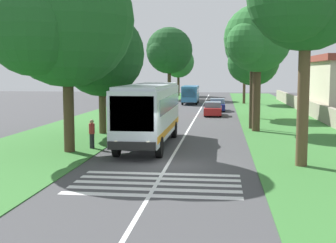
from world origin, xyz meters
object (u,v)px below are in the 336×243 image
Objects in this scene: utility_pole at (251,79)px; roadside_tree_right_3 at (252,62)px; trailing_minibus_0 at (190,93)px; pedestrian at (92,133)px; coach_bus at (149,111)px; roadside_tree_left_3 at (100,56)px; roadside_tree_left_0 at (62,23)px; trailing_car_1 at (217,105)px; roadside_tree_right_2 at (256,41)px; roadside_tree_left_1 at (178,63)px; roadside_tree_left_2 at (169,52)px; trailing_car_0 at (213,109)px; roadside_tree_right_0 at (244,49)px.

roadside_tree_right_3 is at bearing -3.84° from utility_pole.
trailing_minibus_0 reaches higher than pedestrian.
roadside_tree_left_3 is (4.87, 4.38, 3.48)m from coach_bus.
roadside_tree_left_0 is at bearing 137.39° from utility_pole.
trailing_minibus_0 is 32.13m from roadside_tree_left_3.
utility_pole is at bearing -36.56° from coach_bus.
trailing_car_1 is 19.39m from roadside_tree_right_2.
roadside_tree_left_0 is at bearing 133.06° from roadside_tree_right_2.
coach_bus is at bearing -176.19° from roadside_tree_left_1.
roadside_tree_right_2 is 14.74m from pedestrian.
utility_pole is 14.74m from pedestrian.
roadside_tree_left_2 is 40.20m from utility_pole.
roadside_tree_left_0 is at bearing 161.09° from trailing_car_0.
roadside_tree_left_0 is 1.37× the size of roadside_tree_right_3.
pedestrian is (-38.09, 3.13, -0.64)m from trailing_minibus_0.
roadside_tree_left_2 is (47.42, 4.38, 5.60)m from coach_bus.
roadside_tree_left_3 is at bearing 172.13° from trailing_minibus_0.
roadside_tree_left_1 reaches higher than coach_bus.
trailing_car_1 is 33.70m from roadside_tree_left_1.
trailing_car_0 is 0.39× the size of roadside_tree_left_0.
coach_bus is 18.92m from roadside_tree_right_3.
utility_pole is at bearing -167.91° from roadside_tree_left_1.
roadside_tree_right_0 is at bearing -15.56° from trailing_car_1.
roadside_tree_right_3 is at bearing -159.07° from roadside_tree_left_2.
utility_pole reaches higher than trailing_car_0.
utility_pole is at bearing -42.70° from pedestrian.
trailing_minibus_0 is (16.67, 3.48, 0.88)m from trailing_car_0.
roadside_tree_left_0 is at bearing 164.03° from trailing_car_1.
coach_bus is 1.27× the size of roadside_tree_left_3.
roadside_tree_left_0 is at bearing 173.76° from trailing_minibus_0.
trailing_car_1 is at bearing -166.58° from roadside_tree_left_1.
roadside_tree_right_0 reaches higher than pedestrian.
roadside_tree_right_3 is (9.74, -0.36, -1.36)m from roadside_tree_right_2.
roadside_tree_left_2 is (50.39, 0.06, 0.62)m from roadside_tree_left_0.
coach_bus is at bearing -179.98° from trailing_minibus_0.
roadside_tree_left_1 is 22.89m from roadside_tree_right_0.
roadside_tree_left_2 is 42.61m from roadside_tree_left_3.
roadside_tree_left_0 is 0.94× the size of roadside_tree_left_2.
roadside_tree_left_2 is (21.82, 8.23, 7.08)m from trailing_car_1.
coach_bus reaches higher than pedestrian.
trailing_car_1 is at bearing 9.30° from roadside_tree_right_2.
roadside_tree_left_1 is at bearing 11.95° from roadside_tree_right_2.
trailing_minibus_0 reaches higher than trailing_car_1.
roadside_tree_left_0 is 1.04× the size of roadside_tree_right_0.
roadside_tree_left_0 reaches higher than trailing_car_1.
trailing_minibus_0 is at bearing -4.70° from pedestrian.
trailing_car_1 is 28.15m from pedestrian.
roadside_tree_right_2 is at bearing -42.50° from coach_bus.
roadside_tree_left_3 is (-31.57, 4.36, 4.08)m from trailing_minibus_0.
roadside_tree_right_3 reaches higher than pedestrian.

